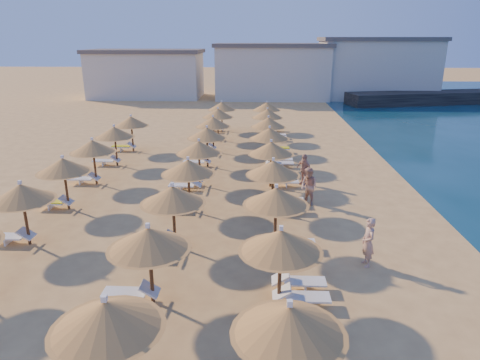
{
  "coord_description": "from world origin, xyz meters",
  "views": [
    {
      "loc": [
        1.27,
        -16.07,
        7.99
      ],
      "look_at": [
        0.4,
        4.0,
        1.3
      ],
      "focal_mm": 32.0,
      "sensor_mm": 36.0,
      "label": 1
    }
  ],
  "objects_px": {
    "parasol_row_east": "(272,158)",
    "parasol_row_west": "(194,157)",
    "beachgoer_a": "(368,242)",
    "beachgoer_c": "(304,169)",
    "beachgoer_b": "(309,187)",
    "jetty": "(459,97)"
  },
  "relations": [
    {
      "from": "beachgoer_b",
      "to": "parasol_row_east",
      "type": "bearing_deg",
      "value": -153.84
    },
    {
      "from": "parasol_row_west",
      "to": "beachgoer_b",
      "type": "xyz_separation_m",
      "value": [
        5.83,
        -0.78,
        -1.23
      ]
    },
    {
      "from": "parasol_row_east",
      "to": "parasol_row_west",
      "type": "relative_size",
      "value": 1.0
    },
    {
      "from": "parasol_row_east",
      "to": "beachgoer_c",
      "type": "bearing_deg",
      "value": 51.0
    },
    {
      "from": "jetty",
      "to": "beachgoer_c",
      "type": "relative_size",
      "value": 16.63
    },
    {
      "from": "parasol_row_west",
      "to": "beachgoer_b",
      "type": "bearing_deg",
      "value": -7.65
    },
    {
      "from": "jetty",
      "to": "beachgoer_c",
      "type": "xyz_separation_m",
      "value": [
        -23.29,
        -33.61,
        0.15
      ]
    },
    {
      "from": "beachgoer_a",
      "to": "beachgoer_b",
      "type": "distance_m",
      "value": 6.2
    },
    {
      "from": "beachgoer_c",
      "to": "beachgoer_b",
      "type": "distance_m",
      "value": 3.13
    },
    {
      "from": "parasol_row_east",
      "to": "beachgoer_c",
      "type": "xyz_separation_m",
      "value": [
        1.9,
        2.34,
        -1.28
      ]
    },
    {
      "from": "jetty",
      "to": "beachgoer_b",
      "type": "height_order",
      "value": "beachgoer_b"
    },
    {
      "from": "jetty",
      "to": "parasol_row_east",
      "type": "xyz_separation_m",
      "value": [
        -25.19,
        -35.96,
        1.43
      ]
    },
    {
      "from": "beachgoer_a",
      "to": "beachgoer_b",
      "type": "xyz_separation_m",
      "value": [
        -1.49,
        6.02,
        0.02
      ]
    },
    {
      "from": "beachgoer_a",
      "to": "beachgoer_c",
      "type": "bearing_deg",
      "value": -179.27
    },
    {
      "from": "parasol_row_east",
      "to": "beachgoer_b",
      "type": "xyz_separation_m",
      "value": [
        1.84,
        -0.78,
        -1.23
      ]
    },
    {
      "from": "beachgoer_c",
      "to": "beachgoer_b",
      "type": "bearing_deg",
      "value": -41.87
    },
    {
      "from": "parasol_row_west",
      "to": "beachgoer_a",
      "type": "bearing_deg",
      "value": -42.93
    },
    {
      "from": "beachgoer_c",
      "to": "beachgoer_b",
      "type": "xyz_separation_m",
      "value": [
        -0.06,
        -3.13,
        0.05
      ]
    },
    {
      "from": "parasol_row_west",
      "to": "beachgoer_a",
      "type": "height_order",
      "value": "parasol_row_west"
    },
    {
      "from": "parasol_row_west",
      "to": "beachgoer_c",
      "type": "height_order",
      "value": "parasol_row_west"
    },
    {
      "from": "parasol_row_west",
      "to": "beachgoer_c",
      "type": "relative_size",
      "value": 20.27
    },
    {
      "from": "parasol_row_east",
      "to": "parasol_row_west",
      "type": "distance_m",
      "value": 3.99
    }
  ]
}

